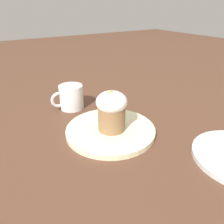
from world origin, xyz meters
TOP-DOWN VIEW (x-y plane):
  - ground_plane at (0.00, 0.00)m, footprint 4.00×4.00m
  - dessert_plate at (0.00, 0.00)m, footprint 0.26×0.26m
  - carrot_cake at (-0.00, 0.01)m, footprint 0.09×0.09m
  - spoon at (0.00, -0.03)m, footprint 0.08×0.12m
  - coffee_cup at (0.03, -0.22)m, footprint 0.12×0.08m

SIDE VIEW (x-z plane):
  - ground_plane at x=0.00m, z-range 0.00..0.00m
  - dessert_plate at x=0.00m, z-range 0.00..0.02m
  - spoon at x=0.00m, z-range 0.01..0.02m
  - coffee_cup at x=0.03m, z-range 0.00..0.08m
  - carrot_cake at x=0.00m, z-range 0.02..0.14m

